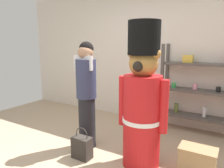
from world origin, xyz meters
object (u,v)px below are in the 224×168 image
at_px(teddy_bear_guard, 142,102).
at_px(person_shopper, 86,92).
at_px(display_crate, 197,162).
at_px(merchandise_shelf, 206,90).
at_px(shopping_bag, 82,147).

bearing_deg(teddy_bear_guard, person_shopper, 177.29).
bearing_deg(display_crate, person_shopper, -177.69).
bearing_deg(person_shopper, merchandise_shelf, 44.42).
relative_size(teddy_bear_guard, display_crate, 4.32).
bearing_deg(shopping_bag, teddy_bear_guard, 20.18).
xyz_separation_m(person_shopper, display_crate, (1.54, 0.06, -0.66)).
distance_m(teddy_bear_guard, shopping_bag, 1.03).
bearing_deg(merchandise_shelf, display_crate, -84.77).
bearing_deg(person_shopper, teddy_bear_guard, -2.71).
distance_m(merchandise_shelf, display_crate, 1.46).
xyz_separation_m(merchandise_shelf, teddy_bear_guard, (-0.54, -1.43, 0.06)).
relative_size(merchandise_shelf, display_crate, 3.69).
xyz_separation_m(merchandise_shelf, person_shopper, (-1.42, -1.39, 0.08)).
distance_m(merchandise_shelf, shopping_bag, 2.21).
xyz_separation_m(teddy_bear_guard, display_crate, (0.66, 0.10, -0.65)).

